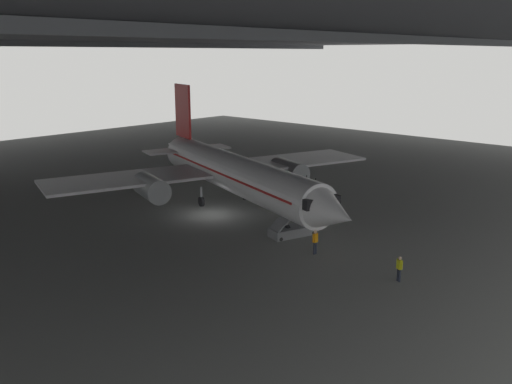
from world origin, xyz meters
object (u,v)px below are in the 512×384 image
object	(u,v)px
boarding_stairs	(293,226)
crew_worker_by_stairs	(315,240)
airplane_main	(232,172)
baggage_tug	(252,174)
crew_worker_near_nose	(399,267)

from	to	relation	value
boarding_stairs	crew_worker_by_stairs	world-z (taller)	boarding_stairs
airplane_main	boarding_stairs	bearing A→B (deg)	-105.00
crew_worker_by_stairs	airplane_main	bearing A→B (deg)	70.19
airplane_main	baggage_tug	world-z (taller)	airplane_main
crew_worker_by_stairs	baggage_tug	size ratio (longest dim) A/B	0.71
airplane_main	crew_worker_near_nose	distance (m)	19.91
boarding_stairs	crew_worker_near_nose	world-z (taller)	boarding_stairs
crew_worker_near_nose	baggage_tug	world-z (taller)	crew_worker_near_nose
airplane_main	baggage_tug	size ratio (longest dim) A/B	13.29
airplane_main	crew_worker_near_nose	world-z (taller)	airplane_main
crew_worker_near_nose	baggage_tug	bearing A→B (deg)	60.49
crew_worker_near_nose	crew_worker_by_stairs	world-z (taller)	crew_worker_by_stairs
crew_worker_by_stairs	baggage_tug	bearing A→B (deg)	53.39
crew_worker_by_stairs	baggage_tug	distance (m)	23.87
baggage_tug	crew_worker_near_nose	bearing A→B (deg)	-119.51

